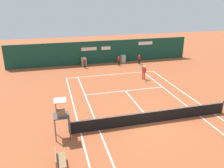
{
  "coord_description": "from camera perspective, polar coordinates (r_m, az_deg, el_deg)",
  "views": [
    {
      "loc": [
        -6.81,
        -13.95,
        8.8
      ],
      "look_at": [
        -1.33,
        6.54,
        0.8
      ],
      "focal_mm": 37.74,
      "sensor_mm": 36.0,
      "label": 1
    }
  ],
  "objects": [
    {
      "name": "tennis_ball_by_sideline",
      "position": [
        24.6,
        2.68,
        -0.23
      ],
      "size": [
        0.07,
        0.07,
        0.07
      ],
      "primitive_type": "sphere",
      "color": "#CCE033",
      "rests_on": "ground_plane"
    },
    {
      "name": "ball_kid_right_post",
      "position": [
        30.59,
        -6.71,
        5.26
      ],
      "size": [
        0.43,
        0.18,
        1.3
      ],
      "rotation": [
        0.0,
        0.0,
        3.17
      ],
      "color": "black",
      "rests_on": "ground_plane"
    },
    {
      "name": "tennis_ball_mid_court",
      "position": [
        25.61,
        -6.09,
        0.53
      ],
      "size": [
        0.07,
        0.07,
        0.07
      ],
      "primitive_type": "sphere",
      "color": "#CCE033",
      "rests_on": "ground_plane"
    },
    {
      "name": "player_on_baseline",
      "position": [
        26.32,
        7.69,
        3.08
      ],
      "size": [
        0.79,
        0.62,
        1.78
      ],
      "rotation": [
        0.0,
        0.0,
        2.71
      ],
      "color": "red",
      "rests_on": "ground_plane"
    },
    {
      "name": "sponsor_back_wall",
      "position": [
        32.5,
        -2.51,
        7.66
      ],
      "size": [
        25.0,
        1.02,
        3.09
      ],
      "color": "#144233",
      "rests_on": "ground_plane"
    },
    {
      "name": "ball_kid_left_post",
      "position": [
        31.55,
        1.65,
        5.82
      ],
      "size": [
        0.42,
        0.18,
        1.25
      ],
      "rotation": [
        0.0,
        0.0,
        3.22
      ],
      "color": "black",
      "rests_on": "ground_plane"
    },
    {
      "name": "ground_plane",
      "position": [
        18.3,
        8.98,
        -8.35
      ],
      "size": [
        80.0,
        80.0,
        0.01
      ],
      "color": "#A8512D"
    },
    {
      "name": "tennis_net",
      "position": [
        17.6,
        9.82,
        -7.76
      ],
      "size": [
        12.1,
        0.1,
        1.07
      ],
      "color": "#4C4C51",
      "rests_on": "ground_plane"
    },
    {
      "name": "ball_kid_centre_post",
      "position": [
        32.48,
        6.59,
        6.12
      ],
      "size": [
        0.42,
        0.17,
        1.24
      ],
      "rotation": [
        0.0,
        0.0,
        3.15
      ],
      "color": "black",
      "rests_on": "ground_plane"
    },
    {
      "name": "player_bench",
      "position": [
        13.64,
        -12.67,
        -17.35
      ],
      "size": [
        0.54,
        1.36,
        0.88
      ],
      "rotation": [
        0.0,
        0.0,
        -1.57
      ],
      "color": "#38383D",
      "rests_on": "ground_plane"
    },
    {
      "name": "umpire_chair",
      "position": [
        15.5,
        -12.29,
        -7.04
      ],
      "size": [
        1.0,
        1.0,
        2.68
      ],
      "rotation": [
        0.0,
        0.0,
        -1.57
      ],
      "color": "#47474C",
      "rests_on": "ground_plane"
    }
  ]
}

